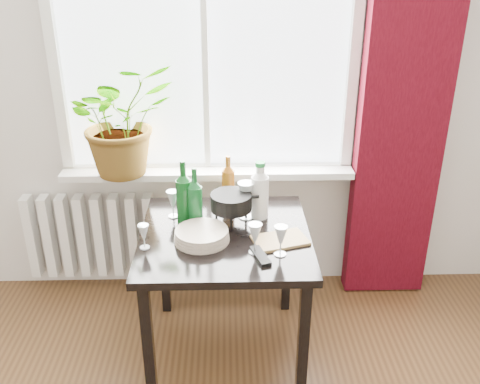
{
  "coord_description": "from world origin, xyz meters",
  "views": [
    {
      "loc": [
        0.11,
        -0.79,
        2.06
      ],
      "look_at": [
        0.18,
        1.55,
        0.97
      ],
      "focal_mm": 40.0,
      "sensor_mm": 36.0,
      "label": 1
    }
  ],
  "objects_px": {
    "fondue_pot": "(231,209)",
    "wine_bottle_right": "(195,197)",
    "wineglass_front_left": "(144,236)",
    "wine_bottle_left": "(184,192)",
    "radiator": "(91,236)",
    "bottle_amber": "(228,180)",
    "wineglass_back_center": "(246,200)",
    "plate_stack": "(202,235)",
    "table": "(225,249)",
    "cutting_board": "(280,240)",
    "tv_remote": "(260,256)",
    "potted_plant": "(121,120)",
    "wineglass_front_right": "(255,238)",
    "wineglass_back_left": "(173,204)",
    "cleaning_bottle": "(260,189)",
    "wineglass_far_right": "(281,240)"
  },
  "relations": [
    {
      "from": "wine_bottle_left",
      "to": "wineglass_back_center",
      "type": "height_order",
      "value": "wine_bottle_left"
    },
    {
      "from": "wine_bottle_right",
      "to": "fondue_pot",
      "type": "relative_size",
      "value": 1.31
    },
    {
      "from": "wineglass_back_left",
      "to": "tv_remote",
      "type": "distance_m",
      "value": 0.61
    },
    {
      "from": "fondue_pot",
      "to": "tv_remote",
      "type": "height_order",
      "value": "fondue_pot"
    },
    {
      "from": "plate_stack",
      "to": "wineglass_front_left",
      "type": "bearing_deg",
      "value": -166.92
    },
    {
      "from": "potted_plant",
      "to": "cutting_board",
      "type": "distance_m",
      "value": 1.14
    },
    {
      "from": "wineglass_front_left",
      "to": "fondue_pot",
      "type": "relative_size",
      "value": 0.52
    },
    {
      "from": "table",
      "to": "wineglass_back_left",
      "type": "bearing_deg",
      "value": 145.2
    },
    {
      "from": "radiator",
      "to": "wineglass_far_right",
      "type": "distance_m",
      "value": 1.46
    },
    {
      "from": "wine_bottle_left",
      "to": "cleaning_bottle",
      "type": "distance_m",
      "value": 0.39
    },
    {
      "from": "plate_stack",
      "to": "fondue_pot",
      "type": "bearing_deg",
      "value": 50.75
    },
    {
      "from": "wine_bottle_left",
      "to": "tv_remote",
      "type": "distance_m",
      "value": 0.54
    },
    {
      "from": "cleaning_bottle",
      "to": "wineglass_far_right",
      "type": "height_order",
      "value": "cleaning_bottle"
    },
    {
      "from": "fondue_pot",
      "to": "wine_bottle_right",
      "type": "bearing_deg",
      "value": -171.32
    },
    {
      "from": "plate_stack",
      "to": "table",
      "type": "bearing_deg",
      "value": 31.0
    },
    {
      "from": "wineglass_far_right",
      "to": "cutting_board",
      "type": "xyz_separation_m",
      "value": [
        0.01,
        0.12,
        -0.07
      ]
    },
    {
      "from": "potted_plant",
      "to": "wine_bottle_left",
      "type": "bearing_deg",
      "value": -49.14
    },
    {
      "from": "wineglass_front_left",
      "to": "wine_bottle_left",
      "type": "bearing_deg",
      "value": 56.02
    },
    {
      "from": "cleaning_bottle",
      "to": "fondue_pot",
      "type": "height_order",
      "value": "cleaning_bottle"
    },
    {
      "from": "table",
      "to": "wineglass_far_right",
      "type": "bearing_deg",
      "value": -38.9
    },
    {
      "from": "wineglass_back_center",
      "to": "potted_plant",
      "type": "bearing_deg",
      "value": 150.68
    },
    {
      "from": "cutting_board",
      "to": "plate_stack",
      "type": "bearing_deg",
      "value": 177.23
    },
    {
      "from": "wineglass_front_left",
      "to": "cutting_board",
      "type": "bearing_deg",
      "value": 3.88
    },
    {
      "from": "radiator",
      "to": "wineglass_back_left",
      "type": "xyz_separation_m",
      "value": [
        0.58,
        -0.44,
        0.44
      ]
    },
    {
      "from": "bottle_amber",
      "to": "fondue_pot",
      "type": "height_order",
      "value": "bottle_amber"
    },
    {
      "from": "wineglass_front_left",
      "to": "tv_remote",
      "type": "bearing_deg",
      "value": -10.4
    },
    {
      "from": "potted_plant",
      "to": "wineglass_front_right",
      "type": "relative_size",
      "value": 4.14
    },
    {
      "from": "wineglass_back_center",
      "to": "plate_stack",
      "type": "bearing_deg",
      "value": -133.4
    },
    {
      "from": "wine_bottle_left",
      "to": "bottle_amber",
      "type": "bearing_deg",
      "value": 42.21
    },
    {
      "from": "wine_bottle_left",
      "to": "radiator",
      "type": "bearing_deg",
      "value": 142.18
    },
    {
      "from": "radiator",
      "to": "cutting_board",
      "type": "xyz_separation_m",
      "value": [
        1.12,
        -0.72,
        0.37
      ]
    },
    {
      "from": "wineglass_front_right",
      "to": "wineglass_front_left",
      "type": "xyz_separation_m",
      "value": [
        -0.52,
        0.06,
        -0.01
      ]
    },
    {
      "from": "radiator",
      "to": "wine_bottle_right",
      "type": "height_order",
      "value": "wine_bottle_right"
    },
    {
      "from": "wineglass_front_left",
      "to": "plate_stack",
      "type": "xyz_separation_m",
      "value": [
        0.27,
        0.06,
        -0.03
      ]
    },
    {
      "from": "wine_bottle_left",
      "to": "wineglass_back_center",
      "type": "relative_size",
      "value": 1.67
    },
    {
      "from": "cleaning_bottle",
      "to": "wineglass_back_center",
      "type": "xyz_separation_m",
      "value": [
        -0.07,
        -0.01,
        -0.06
      ]
    },
    {
      "from": "wineglass_front_right",
      "to": "wineglass_far_right",
      "type": "xyz_separation_m",
      "value": [
        0.12,
        -0.02,
        -0.0
      ]
    },
    {
      "from": "wineglass_front_right",
      "to": "fondue_pot",
      "type": "relative_size",
      "value": 0.64
    },
    {
      "from": "potted_plant",
      "to": "wineglass_front_right",
      "type": "bearing_deg",
      "value": -46.02
    },
    {
      "from": "plate_stack",
      "to": "cleaning_bottle",
      "type": "bearing_deg",
      "value": 39.37
    },
    {
      "from": "wineglass_back_center",
      "to": "bottle_amber",
      "type": "bearing_deg",
      "value": 118.72
    },
    {
      "from": "cleaning_bottle",
      "to": "bottle_amber",
      "type": "bearing_deg",
      "value": 135.6
    },
    {
      "from": "table",
      "to": "plate_stack",
      "type": "height_order",
      "value": "plate_stack"
    },
    {
      "from": "wineglass_back_left",
      "to": "bottle_amber",
      "type": "bearing_deg",
      "value": 26.61
    },
    {
      "from": "wineglass_far_right",
      "to": "cleaning_bottle",
      "type": "bearing_deg",
      "value": 100.88
    },
    {
      "from": "wine_bottle_left",
      "to": "wineglass_back_center",
      "type": "xyz_separation_m",
      "value": [
        0.32,
        0.04,
        -0.07
      ]
    },
    {
      "from": "wineglass_front_left",
      "to": "plate_stack",
      "type": "relative_size",
      "value": 0.46
    },
    {
      "from": "wine_bottle_left",
      "to": "wineglass_far_right",
      "type": "height_order",
      "value": "wine_bottle_left"
    },
    {
      "from": "wineglass_front_left",
      "to": "fondue_pot",
      "type": "bearing_deg",
      "value": 30.14
    },
    {
      "from": "wineglass_far_right",
      "to": "wineglass_back_center",
      "type": "relative_size",
      "value": 0.74
    }
  ]
}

